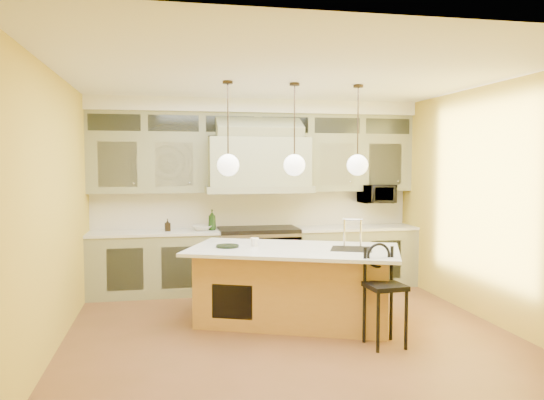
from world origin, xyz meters
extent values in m
plane|color=brown|center=(0.00, 0.00, 0.00)|extent=(5.00, 5.00, 0.00)
plane|color=white|center=(0.00, 0.00, 2.90)|extent=(5.00, 5.00, 0.00)
plane|color=gold|center=(0.00, 2.50, 1.45)|extent=(5.00, 0.00, 5.00)
plane|color=gold|center=(0.00, -2.50, 1.45)|extent=(5.00, 0.00, 5.00)
plane|color=gold|center=(-2.50, 0.00, 1.45)|extent=(0.00, 5.00, 5.00)
plane|color=gold|center=(2.50, 0.00, 1.45)|extent=(0.00, 5.00, 5.00)
cube|color=gray|center=(-1.55, 2.17, 0.45)|extent=(1.90, 0.65, 0.90)
cube|color=gray|center=(1.55, 2.17, 0.45)|extent=(1.90, 0.65, 0.90)
cube|color=white|center=(-1.55, 2.17, 0.92)|extent=(1.90, 0.68, 0.04)
cube|color=white|center=(1.55, 2.17, 0.92)|extent=(1.90, 0.68, 0.04)
cube|color=silver|center=(0.00, 2.48, 1.22)|extent=(5.00, 0.04, 0.56)
cube|color=gray|center=(-1.62, 2.33, 1.93)|extent=(1.75, 0.35, 0.85)
cube|color=gray|center=(1.62, 2.33, 1.93)|extent=(1.75, 0.35, 0.85)
cube|color=gray|center=(0.00, 2.15, 1.95)|extent=(1.50, 0.70, 0.75)
cube|color=gray|center=(0.00, 2.15, 1.55)|extent=(1.60, 0.76, 0.10)
cube|color=#333833|center=(0.00, 2.33, 2.53)|extent=(5.00, 0.35, 0.35)
cube|color=white|center=(0.00, 2.31, 2.80)|extent=(5.00, 0.47, 0.20)
cube|color=silver|center=(0.00, 2.15, 0.45)|extent=(1.20, 0.70, 0.90)
cube|color=black|center=(0.00, 2.15, 0.93)|extent=(1.20, 0.70, 0.06)
cube|color=silver|center=(0.00, 1.83, 0.78)|extent=(1.20, 0.06, 0.14)
cube|color=#AF823E|center=(0.16, 0.45, 0.44)|extent=(2.48, 1.83, 0.88)
cube|color=white|center=(0.14, 0.40, 0.90)|extent=(2.80, 2.16, 0.04)
cube|color=black|center=(0.80, 0.19, 0.90)|extent=(0.60, 0.58, 0.05)
cylinder|color=black|center=(0.75, -0.75, 0.31)|extent=(0.04, 0.04, 0.62)
cylinder|color=black|center=(1.07, -0.73, 0.31)|extent=(0.04, 0.04, 0.62)
cylinder|color=black|center=(0.73, -0.43, 0.31)|extent=(0.04, 0.04, 0.62)
cylinder|color=black|center=(1.05, -0.41, 0.31)|extent=(0.04, 0.04, 0.62)
cube|color=black|center=(0.90, -0.58, 0.64)|extent=(0.41, 0.41, 0.05)
torus|color=black|center=(0.89, -0.42, 0.95)|extent=(0.28, 0.05, 0.28)
imported|color=black|center=(1.95, 2.25, 1.45)|extent=(0.54, 0.37, 0.30)
imported|color=black|center=(-0.70, 2.15, 1.09)|extent=(0.14, 0.14, 0.31)
imported|color=black|center=(-1.36, 2.15, 1.03)|extent=(0.09, 0.09, 0.18)
imported|color=beige|center=(-0.86, 2.15, 0.98)|extent=(0.32, 0.32, 0.07)
imported|color=white|center=(-0.30, 0.63, 0.97)|extent=(0.12, 0.12, 0.10)
cylinder|color=#2D2319|center=(-0.64, 0.45, 2.88)|extent=(0.12, 0.12, 0.03)
cylinder|color=#2D2319|center=(-0.64, 0.45, 2.44)|extent=(0.02, 0.02, 0.93)
sphere|color=white|center=(-0.64, 0.45, 1.92)|extent=(0.26, 0.26, 0.26)
cylinder|color=#2D2319|center=(0.16, 0.45, 2.88)|extent=(0.12, 0.12, 0.03)
cylinder|color=#2D2319|center=(0.16, 0.45, 2.44)|extent=(0.02, 0.02, 0.93)
sphere|color=white|center=(0.16, 0.45, 1.92)|extent=(0.26, 0.26, 0.26)
cylinder|color=#2D2319|center=(0.96, 0.45, 2.88)|extent=(0.12, 0.12, 0.03)
cylinder|color=#2D2319|center=(0.96, 0.45, 2.44)|extent=(0.02, 0.02, 0.93)
sphere|color=white|center=(0.96, 0.45, 1.92)|extent=(0.26, 0.26, 0.26)
camera|label=1|loc=(-1.34, -5.77, 1.94)|focal=35.00mm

